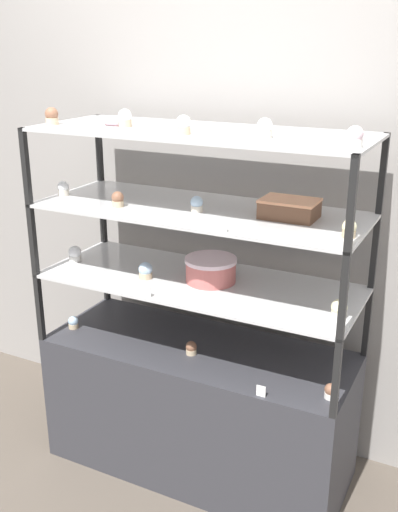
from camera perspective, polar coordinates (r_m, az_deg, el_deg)
The scene contains 28 objects.
ground_plane at distance 2.96m, azimuth 0.00°, elevation -19.07°, with size 20.00×20.00×0.00m, color brown.
back_wall at distance 2.74m, azimuth 3.88°, elevation 7.96°, with size 8.00×0.05×2.60m.
display_base at distance 2.78m, azimuth 0.00°, elevation -14.16°, with size 1.33×0.52×0.61m.
display_riser_lower at distance 2.50m, azimuth 0.00°, elevation -2.72°, with size 1.33×0.52×0.31m.
display_riser_middle at distance 2.40m, azimuth 0.00°, elevation 4.13°, with size 1.33×0.52×0.31m.
display_riser_upper at distance 2.34m, azimuth 0.00°, elevation 11.46°, with size 1.33×0.52×0.31m.
layer_cake_centerpiece at distance 2.47m, azimuth 1.13°, elevation -1.31°, with size 0.22×0.22×0.10m.
sheet_cake_frosted at distance 2.28m, azimuth 8.61°, elevation 4.49°, with size 0.21×0.15×0.07m.
cupcake_0 at distance 2.83m, azimuth -11.88°, elevation -6.21°, with size 0.05×0.05×0.06m.
cupcake_1 at distance 2.55m, azimuth -0.75°, elevation -8.76°, with size 0.05×0.05×0.06m.
cupcake_2 at distance 2.32m, azimuth 12.43°, elevation -12.47°, with size 0.05×0.05×0.06m.
price_tag_0 at distance 2.29m, azimuth 5.93°, elevation -12.68°, with size 0.04×0.00×0.04m.
cupcake_3 at distance 2.76m, azimuth -11.74°, elevation 0.20°, with size 0.06×0.06×0.07m.
cupcake_4 at distance 2.51m, azimuth -5.12°, elevation -1.41°, with size 0.06×0.06×0.07m.
cupcake_5 at distance 2.21m, azimuth 13.19°, elevation -4.96°, with size 0.06×0.06×0.07m.
price_tag_1 at distance 2.34m, azimuth -4.98°, elevation -3.38°, with size 0.04×0.00×0.04m.
cupcake_6 at distance 2.67m, azimuth -12.80°, elevation 6.29°, with size 0.05×0.05×0.06m.
cupcake_7 at distance 2.44m, azimuth -7.75°, elevation 5.37°, with size 0.05×0.05×0.06m.
cupcake_8 at distance 2.34m, azimuth -0.22°, elevation 4.96°, with size 0.05×0.05×0.06m.
cupcake_9 at distance 2.09m, azimuth 14.11°, elevation 2.52°, with size 0.05×0.05×0.06m.
price_tag_2 at distance 2.09m, azimuth 2.22°, elevation 2.90°, with size 0.04×0.00×0.04m.
cupcake_10 at distance 2.57m, azimuth -13.85°, elevation 12.80°, with size 0.05×0.05×0.07m.
cupcake_11 at distance 2.45m, azimuth -7.06°, elevation 12.90°, with size 0.05×0.05×0.07m.
cupcake_12 at distance 2.22m, azimuth -1.42°, elevation 12.36°, with size 0.05×0.05×0.07m.
cupcake_13 at distance 2.14m, azimuth 6.28°, elevation 12.00°, with size 0.05×0.05×0.07m.
cupcake_14 at distance 1.99m, azimuth 14.62°, elevation 10.90°, with size 0.05×0.05×0.07m.
price_tag_3 at distance 2.04m, azimuth 1.45°, elevation 11.39°, with size 0.04×0.00×0.04m.
donut_glazed at distance 2.52m, azimuth -7.80°, elevation 12.65°, with size 0.11×0.11×0.03m.
Camera 1 is at (1.04, -2.06, 1.85)m, focal length 42.00 mm.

